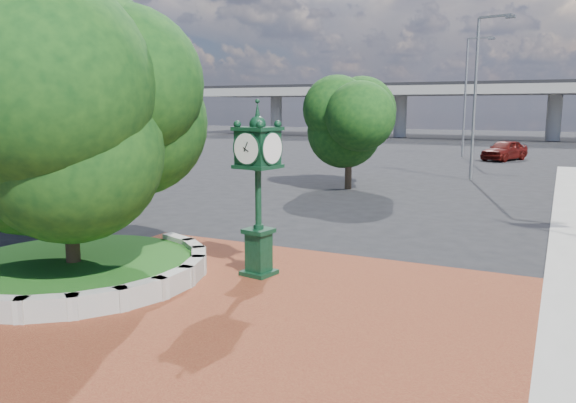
# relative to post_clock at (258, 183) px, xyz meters

# --- Properties ---
(ground) EXTENTS (200.00, 200.00, 0.00)m
(ground) POSITION_rel_post_clock_xyz_m (0.69, -2.12, -2.46)
(ground) COLOR black
(ground) RESTS_ON ground
(plaza) EXTENTS (12.00, 12.00, 0.04)m
(plaza) POSITION_rel_post_clock_xyz_m (0.69, -3.12, -2.44)
(plaza) COLOR maroon
(plaza) RESTS_ON ground
(planter_wall) EXTENTS (2.96, 6.77, 0.54)m
(planter_wall) POSITION_rel_post_clock_xyz_m (-2.02, -2.12, -2.19)
(planter_wall) COLOR #9E9B93
(planter_wall) RESTS_ON ground
(grass_bed) EXTENTS (6.10, 6.10, 0.40)m
(grass_bed) POSITION_rel_post_clock_xyz_m (-4.31, -2.12, -2.26)
(grass_bed) COLOR #1B3E11
(grass_bed) RESTS_ON ground
(overpass) EXTENTS (90.00, 12.00, 7.50)m
(overpass) POSITION_rel_post_clock_xyz_m (0.47, 67.88, 4.08)
(overpass) COLOR #9E9B93
(overpass) RESTS_ON ground
(tree_planter) EXTENTS (5.20, 5.20, 6.33)m
(tree_planter) POSITION_rel_post_clock_xyz_m (-4.31, -2.12, 1.27)
(tree_planter) COLOR #38281C
(tree_planter) RESTS_ON ground
(tree_northwest) EXTENTS (5.60, 5.60, 6.93)m
(tree_northwest) POSITION_rel_post_clock_xyz_m (-12.31, 2.88, 1.67)
(tree_northwest) COLOR #38281C
(tree_northwest) RESTS_ON ground
(tree_street) EXTENTS (4.40, 4.40, 5.45)m
(tree_street) POSITION_rel_post_clock_xyz_m (-3.31, 15.88, 0.78)
(tree_street) COLOR #38281C
(tree_street) RESTS_ON ground
(post_clock) EXTENTS (1.05, 1.05, 4.47)m
(post_clock) POSITION_rel_post_clock_xyz_m (0.00, 0.00, 0.00)
(post_clock) COLOR black
(post_clock) RESTS_ON ground
(parked_car) EXTENTS (3.70, 5.29, 1.67)m
(parked_car) POSITION_rel_post_clock_xyz_m (2.68, 36.66, -1.62)
(parked_car) COLOR #4F0E0B
(parked_car) RESTS_ON ground
(street_lamp_near) EXTENTS (2.09, 0.66, 9.42)m
(street_lamp_near) POSITION_rel_post_clock_xyz_m (2.30, 22.36, 3.06)
(street_lamp_near) COLOR slate
(street_lamp_near) RESTS_ON ground
(street_lamp_far) EXTENTS (2.26, 0.38, 10.07)m
(street_lamp_far) POSITION_rel_post_clock_xyz_m (-0.65, 38.18, 3.45)
(street_lamp_far) COLOR slate
(street_lamp_far) RESTS_ON ground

